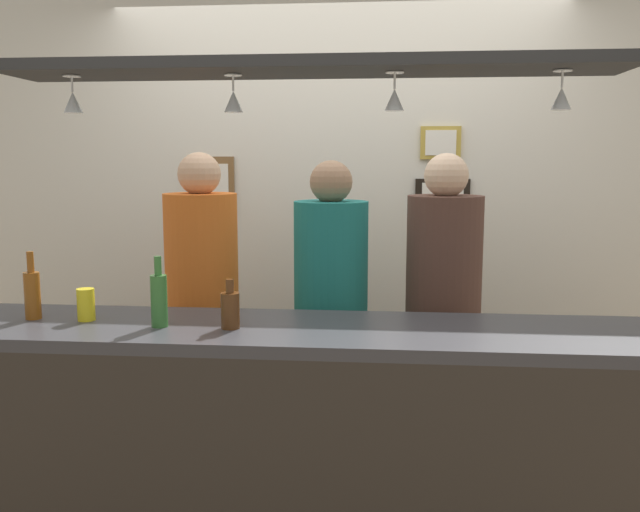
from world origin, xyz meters
name	(u,v)px	position (x,y,z in m)	size (l,w,h in m)	color
back_wall	(336,222)	(0.00, 1.10, 1.30)	(4.40, 0.06, 2.60)	silver
bar_counter	(304,434)	(0.00, -0.51, 0.70)	(2.70, 0.55, 1.05)	#38383D
overhead_glass_rack	(309,67)	(0.00, -0.30, 1.97)	(2.20, 0.36, 0.04)	black
hanging_wineglass_far_left	(73,101)	(-0.86, -0.32, 1.86)	(0.07, 0.07, 0.13)	silver
hanging_wineglass_left	(233,100)	(-0.28, -0.30, 1.86)	(0.07, 0.07, 0.13)	silver
hanging_wineglass_center_left	(394,98)	(0.30, -0.32, 1.86)	(0.07, 0.07, 0.13)	silver
hanging_wineglass_center	(561,97)	(0.87, -0.31, 1.86)	(0.07, 0.07, 0.13)	silver
person_left_orange_shirt	(202,296)	(-0.58, 0.31, 1.02)	(0.34, 0.34, 1.69)	#2D334C
person_middle_teal_shirt	(331,303)	(0.03, 0.31, 0.99)	(0.34, 0.34, 1.65)	#2D334C
person_right_brown_shirt	(443,301)	(0.54, 0.31, 1.01)	(0.34, 0.34, 1.68)	#2D334C
bottle_beer_amber_tall	(32,293)	(-1.06, -0.33, 1.15)	(0.06, 0.06, 0.26)	brown
bottle_beer_green_import	(159,299)	(-0.54, -0.40, 1.15)	(0.06, 0.06, 0.26)	#336B2D
bottle_beer_brown_stubby	(230,309)	(-0.28, -0.40, 1.12)	(0.07, 0.07, 0.18)	#512D14
drink_can	(86,305)	(-0.85, -0.33, 1.11)	(0.07, 0.07, 0.12)	yellow
picture_frame_upper_small	(441,143)	(0.58, 1.06, 1.74)	(0.22, 0.02, 0.18)	#B29338
picture_frame_lower_pair	(442,195)	(0.60, 1.06, 1.46)	(0.30, 0.02, 0.18)	black
picture_frame_caricature	(212,187)	(-0.71, 1.06, 1.50)	(0.26, 0.02, 0.34)	brown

